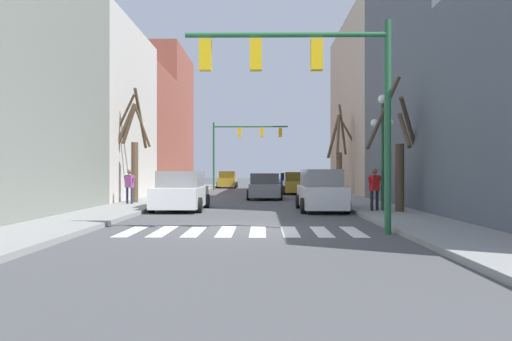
{
  "coord_description": "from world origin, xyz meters",
  "views": [
    {
      "loc": [
        0.58,
        -14.62,
        1.7
      ],
      "look_at": [
        0.02,
        27.64,
        1.8
      ],
      "focal_mm": 35.0,
      "sensor_mm": 36.0,
      "label": 1
    }
  ],
  "objects_px": {
    "car_parked_left_mid": "(289,182)",
    "car_driving_toward_lane": "(321,192)",
    "traffic_signal_near": "(311,77)",
    "street_tree_right_mid": "(400,157)",
    "car_parked_left_near": "(181,192)",
    "street_lamp_right_corner": "(382,129)",
    "car_parked_right_near": "(228,180)",
    "street_tree_left_far": "(339,154)",
    "street_tree_left_mid": "(133,149)",
    "car_parked_right_far": "(264,187)",
    "car_parked_left_far": "(296,184)",
    "pedestrian_crossing_street": "(374,186)",
    "pedestrian_near_right_corner": "(129,184)",
    "traffic_signal_far": "(241,140)"
  },
  "relations": [
    {
      "from": "car_parked_left_mid",
      "to": "car_driving_toward_lane",
      "type": "relative_size",
      "value": 1.03
    },
    {
      "from": "street_lamp_right_corner",
      "to": "car_parked_left_near",
      "type": "height_order",
      "value": "street_lamp_right_corner"
    },
    {
      "from": "car_parked_left_near",
      "to": "car_parked_right_far",
      "type": "bearing_deg",
      "value": -22.67
    },
    {
      "from": "car_driving_toward_lane",
      "to": "car_parked_left_far",
      "type": "xyz_separation_m",
      "value": [
        -0.03,
        16.17,
        -0.06
      ]
    },
    {
      "from": "car_driving_toward_lane",
      "to": "car_parked_left_mid",
      "type": "bearing_deg",
      "value": 0.02
    },
    {
      "from": "car_parked_right_near",
      "to": "street_tree_left_mid",
      "type": "xyz_separation_m",
      "value": [
        -2.9,
        -27.14,
        2.06
      ]
    },
    {
      "from": "traffic_signal_near",
      "to": "car_driving_toward_lane",
      "type": "xyz_separation_m",
      "value": [
        1.21,
        8.07,
        -3.45
      ]
    },
    {
      "from": "car_parked_left_near",
      "to": "street_tree_right_mid",
      "type": "xyz_separation_m",
      "value": [
        8.94,
        -2.44,
        1.48
      ]
    },
    {
      "from": "car_parked_right_near",
      "to": "car_parked_left_far",
      "type": "distance_m",
      "value": 15.88
    },
    {
      "from": "traffic_signal_near",
      "to": "street_tree_right_mid",
      "type": "relative_size",
      "value": 1.1
    },
    {
      "from": "car_parked_right_far",
      "to": "car_parked_left_near",
      "type": "distance_m",
      "value": 9.64
    },
    {
      "from": "car_parked_left_near",
      "to": "car_driving_toward_lane",
      "type": "relative_size",
      "value": 0.98
    },
    {
      "from": "street_tree_right_mid",
      "to": "pedestrian_crossing_street",
      "type": "bearing_deg",
      "value": 152.54
    },
    {
      "from": "car_parked_right_far",
      "to": "street_tree_left_far",
      "type": "distance_m",
      "value": 6.46
    },
    {
      "from": "car_parked_left_mid",
      "to": "car_parked_right_far",
      "type": "bearing_deg",
      "value": 172.11
    },
    {
      "from": "car_parked_right_far",
      "to": "street_tree_right_mid",
      "type": "relative_size",
      "value": 0.79
    },
    {
      "from": "pedestrian_near_right_corner",
      "to": "street_tree_left_far",
      "type": "distance_m",
      "value": 15.53
    },
    {
      "from": "car_driving_toward_lane",
      "to": "street_tree_left_mid",
      "type": "xyz_separation_m",
      "value": [
        -9.13,
        3.64,
        2.03
      ]
    },
    {
      "from": "car_parked_left_far",
      "to": "pedestrian_crossing_street",
      "type": "xyz_separation_m",
      "value": [
        1.96,
        -17.88,
        0.36
      ]
    },
    {
      "from": "street_lamp_right_corner",
      "to": "car_parked_left_mid",
      "type": "height_order",
      "value": "street_lamp_right_corner"
    },
    {
      "from": "car_parked_left_near",
      "to": "car_parked_left_mid",
      "type": "distance_m",
      "value": 27.01
    },
    {
      "from": "pedestrian_near_right_corner",
      "to": "street_tree_right_mid",
      "type": "distance_m",
      "value": 12.68
    },
    {
      "from": "car_parked_left_near",
      "to": "street_tree_left_far",
      "type": "distance_m",
      "value": 15.19
    },
    {
      "from": "car_parked_right_far",
      "to": "car_parked_left_near",
      "type": "height_order",
      "value": "car_parked_left_near"
    },
    {
      "from": "street_lamp_right_corner",
      "to": "street_tree_left_far",
      "type": "relative_size",
      "value": 0.75
    },
    {
      "from": "car_parked_left_far",
      "to": "street_tree_right_mid",
      "type": "bearing_deg",
      "value": -171.21
    },
    {
      "from": "car_parked_right_near",
      "to": "street_tree_right_mid",
      "type": "distance_m",
      "value": 34.2
    },
    {
      "from": "traffic_signal_far",
      "to": "car_parked_right_far",
      "type": "relative_size",
      "value": 1.67
    },
    {
      "from": "traffic_signal_near",
      "to": "street_lamp_right_corner",
      "type": "relative_size",
      "value": 1.26
    },
    {
      "from": "car_driving_toward_lane",
      "to": "street_tree_right_mid",
      "type": "relative_size",
      "value": 0.89
    },
    {
      "from": "street_lamp_right_corner",
      "to": "pedestrian_crossing_street",
      "type": "bearing_deg",
      "value": -165.84
    },
    {
      "from": "street_lamp_right_corner",
      "to": "street_tree_left_mid",
      "type": "relative_size",
      "value": 0.8
    },
    {
      "from": "pedestrian_crossing_street",
      "to": "street_tree_right_mid",
      "type": "xyz_separation_m",
      "value": [
        0.88,
        -0.45,
        1.15
      ]
    },
    {
      "from": "traffic_signal_near",
      "to": "pedestrian_near_right_corner",
      "type": "distance_m",
      "value": 13.39
    },
    {
      "from": "traffic_signal_far",
      "to": "car_parked_left_far",
      "type": "xyz_separation_m",
      "value": [
        4.5,
        -8.72,
        -3.92
      ]
    },
    {
      "from": "car_parked_left_mid",
      "to": "pedestrian_crossing_street",
      "type": "bearing_deg",
      "value": -176.08
    },
    {
      "from": "street_lamp_right_corner",
      "to": "street_tree_left_far",
      "type": "height_order",
      "value": "street_tree_left_far"
    },
    {
      "from": "car_parked_right_far",
      "to": "car_parked_left_near",
      "type": "relative_size",
      "value": 0.91
    },
    {
      "from": "pedestrian_crossing_street",
      "to": "car_parked_left_far",
      "type": "bearing_deg",
      "value": 64.24
    },
    {
      "from": "car_parked_left_mid",
      "to": "street_tree_left_mid",
      "type": "height_order",
      "value": "street_tree_left_mid"
    },
    {
      "from": "car_parked_right_far",
      "to": "car_driving_toward_lane",
      "type": "height_order",
      "value": "car_driving_toward_lane"
    },
    {
      "from": "car_parked_right_near",
      "to": "street_tree_left_far",
      "type": "distance_m",
      "value": 20.53
    },
    {
      "from": "car_parked_left_near",
      "to": "street_tree_left_mid",
      "type": "xyz_separation_m",
      "value": [
        -3.0,
        3.38,
        2.07
      ]
    },
    {
      "from": "street_tree_left_far",
      "to": "pedestrian_near_right_corner",
      "type": "bearing_deg",
      "value": -139.28
    },
    {
      "from": "traffic_signal_near",
      "to": "car_parked_left_far",
      "type": "xyz_separation_m",
      "value": [
        1.18,
        24.24,
        -3.51
      ]
    },
    {
      "from": "traffic_signal_near",
      "to": "street_tree_right_mid",
      "type": "xyz_separation_m",
      "value": [
        4.02,
        5.9,
        -2.0
      ]
    },
    {
      "from": "car_parked_right_near",
      "to": "pedestrian_crossing_street",
      "type": "relative_size",
      "value": 2.67
    },
    {
      "from": "car_driving_toward_lane",
      "to": "street_tree_right_mid",
      "type": "height_order",
      "value": "street_tree_right_mid"
    },
    {
      "from": "car_driving_toward_lane",
      "to": "pedestrian_crossing_street",
      "type": "bearing_deg",
      "value": -131.63
    },
    {
      "from": "car_parked_right_near",
      "to": "street_tree_left_mid",
      "type": "bearing_deg",
      "value": 173.89
    }
  ]
}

